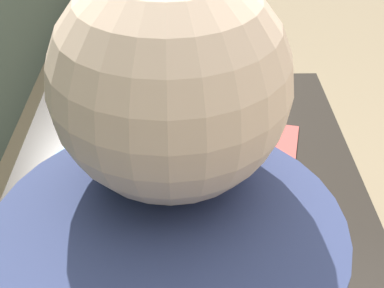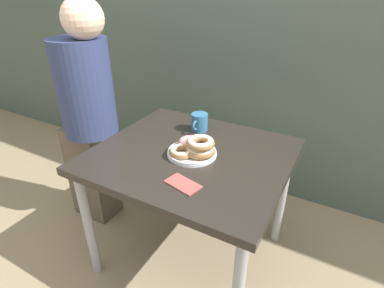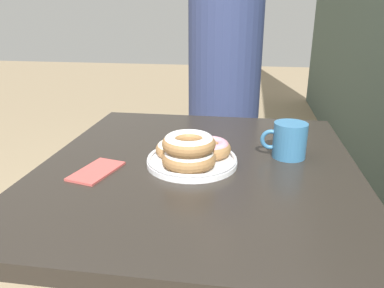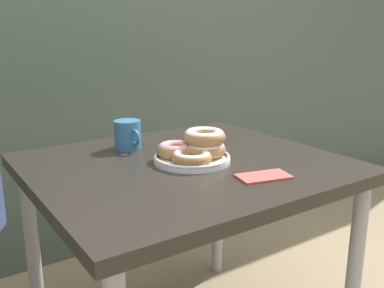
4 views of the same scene
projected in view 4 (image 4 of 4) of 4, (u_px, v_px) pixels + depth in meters
dining_table at (186, 185)px, 1.41m from camera, size 0.96×0.86×0.73m
donut_plate at (195, 149)px, 1.38m from camera, size 0.27×0.25×0.10m
coffee_mug at (128, 134)px, 1.53m from camera, size 0.10×0.13×0.10m
napkin at (264, 176)px, 1.24m from camera, size 0.17×0.12×0.01m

